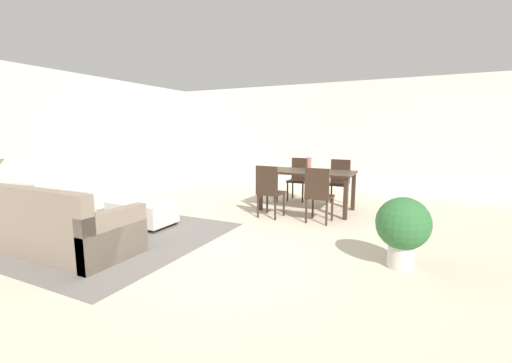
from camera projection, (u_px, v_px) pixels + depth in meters
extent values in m
plane|color=beige|center=(230.00, 251.00, 4.14)|extent=(10.80, 10.80, 0.00)
cube|color=silver|center=(328.00, 137.00, 8.38)|extent=(9.00, 0.12, 2.70)
cube|color=silver|center=(40.00, 139.00, 6.32)|extent=(0.12, 11.00, 2.70)
cube|color=slate|center=(106.00, 236.00, 4.75)|extent=(3.00, 2.80, 0.01)
cube|color=gray|center=(59.00, 233.00, 4.20)|extent=(2.14, 0.88, 0.42)
cube|color=gray|center=(26.00, 206.00, 3.81)|extent=(2.14, 0.16, 0.44)
cube|color=gray|center=(13.00, 217.00, 4.61)|extent=(0.14, 0.88, 0.62)
cube|color=gray|center=(114.00, 236.00, 3.75)|extent=(0.14, 0.88, 0.62)
cube|color=tan|center=(23.00, 199.00, 4.30)|extent=(0.41, 0.15, 0.41)
cube|color=beige|center=(50.00, 203.00, 4.06)|extent=(0.40, 0.13, 0.40)
cube|color=silver|center=(80.00, 207.00, 3.82)|extent=(0.41, 0.13, 0.41)
cube|color=silver|center=(142.00, 212.00, 5.24)|extent=(1.01, 0.59, 0.33)
cylinder|color=#332319|center=(134.00, 217.00, 5.68)|extent=(0.05, 0.05, 0.06)
cylinder|color=#332319|center=(175.00, 223.00, 5.29)|extent=(0.05, 0.05, 0.06)
cylinder|color=#332319|center=(110.00, 224.00, 5.25)|extent=(0.05, 0.05, 0.06)
cylinder|color=#332319|center=(154.00, 232.00, 4.86)|extent=(0.05, 0.05, 0.06)
cylinder|color=olive|center=(7.00, 212.00, 5.02)|extent=(0.04, 0.04, 0.56)
cylinder|color=olive|center=(20.00, 214.00, 4.87)|extent=(0.04, 0.04, 0.56)
cube|color=#332319|center=(307.00, 172.00, 6.21)|extent=(1.72, 0.89, 0.04)
cube|color=#332319|center=(276.00, 186.00, 6.96)|extent=(0.07, 0.07, 0.72)
cube|color=#332319|center=(353.00, 192.00, 6.27)|extent=(0.07, 0.07, 0.72)
cube|color=#332319|center=(260.00, 192.00, 6.27)|extent=(0.07, 0.07, 0.72)
cube|color=#332319|center=(346.00, 199.00, 5.58)|extent=(0.07, 0.07, 0.72)
cube|color=#332319|center=(271.00, 193.00, 5.76)|extent=(0.43, 0.43, 0.04)
cube|color=#332319|center=(266.00, 180.00, 5.57)|extent=(0.40, 0.07, 0.47)
cylinder|color=#332319|center=(267.00, 203.00, 6.02)|extent=(0.04, 0.04, 0.41)
cylinder|color=#332319|center=(284.00, 205.00, 5.85)|extent=(0.04, 0.04, 0.41)
cylinder|color=#332319|center=(258.00, 206.00, 5.73)|extent=(0.04, 0.04, 0.41)
cylinder|color=#332319|center=(275.00, 208.00, 5.56)|extent=(0.04, 0.04, 0.41)
cube|color=#332319|center=(320.00, 197.00, 5.43)|extent=(0.41, 0.41, 0.04)
cube|color=#332319|center=(317.00, 183.00, 5.23)|extent=(0.40, 0.05, 0.47)
cylinder|color=#332319|center=(313.00, 207.00, 5.69)|extent=(0.04, 0.04, 0.41)
cylinder|color=#332319|center=(332.00, 209.00, 5.53)|extent=(0.04, 0.04, 0.41)
cylinder|color=#332319|center=(306.00, 211.00, 5.39)|extent=(0.04, 0.04, 0.41)
cylinder|color=#332319|center=(327.00, 213.00, 5.23)|extent=(0.04, 0.04, 0.41)
cube|color=#332319|center=(298.00, 181.00, 7.13)|extent=(0.40, 0.40, 0.04)
cube|color=#332319|center=(300.00, 169.00, 7.25)|extent=(0.40, 0.04, 0.47)
cylinder|color=#332319|center=(303.00, 193.00, 6.94)|extent=(0.04, 0.04, 0.41)
cylinder|color=#332319|center=(287.00, 192.00, 7.08)|extent=(0.04, 0.04, 0.41)
cylinder|color=#332319|center=(307.00, 191.00, 7.24)|extent=(0.04, 0.04, 0.41)
cylinder|color=#332319|center=(293.00, 189.00, 7.38)|extent=(0.04, 0.04, 0.41)
cube|color=#332319|center=(338.00, 184.00, 6.72)|extent=(0.41, 0.41, 0.04)
cube|color=#332319|center=(340.00, 171.00, 6.84)|extent=(0.40, 0.05, 0.47)
cylinder|color=#332319|center=(344.00, 197.00, 6.53)|extent=(0.04, 0.04, 0.41)
cylinder|color=#332319|center=(327.00, 195.00, 6.68)|extent=(0.04, 0.04, 0.41)
cylinder|color=#332319|center=(348.00, 194.00, 6.83)|extent=(0.04, 0.04, 0.41)
cylinder|color=#332319|center=(331.00, 193.00, 6.98)|extent=(0.04, 0.04, 0.41)
cylinder|color=#B26659|center=(309.00, 164.00, 6.15)|extent=(0.09, 0.09, 0.26)
cube|color=silver|center=(138.00, 200.00, 5.28)|extent=(0.28, 0.22, 0.03)
cylinder|color=beige|center=(401.00, 256.00, 3.63)|extent=(0.28, 0.28, 0.26)
sphere|color=#2D6633|center=(403.00, 223.00, 3.58)|extent=(0.58, 0.58, 0.58)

